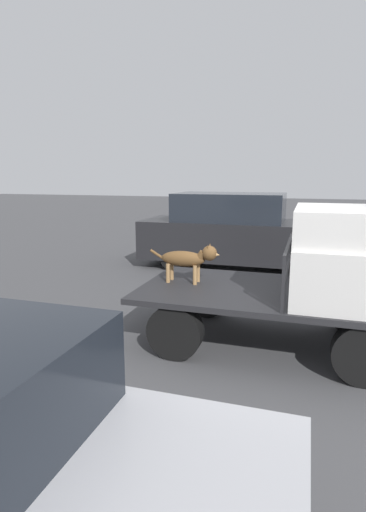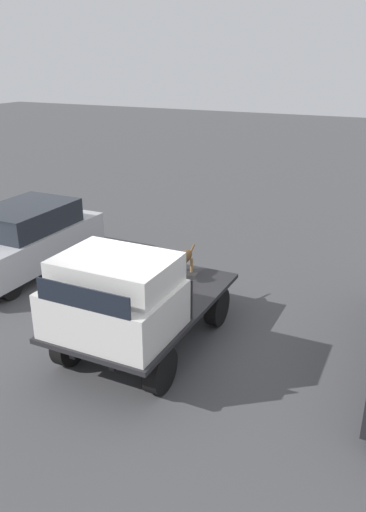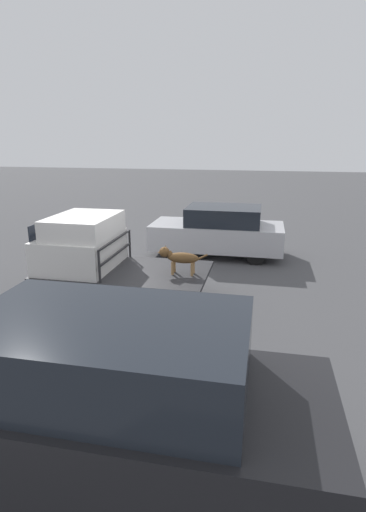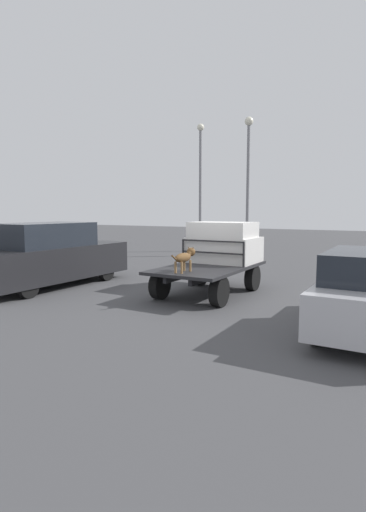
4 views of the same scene
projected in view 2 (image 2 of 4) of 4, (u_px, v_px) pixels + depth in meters
The scene contains 6 objects.
ground_plane at pixel (149, 342), 9.14m from camera, with size 80.00×80.00×0.00m, color #474749.
flatbed_truck at pixel (148, 313), 8.92m from camera, with size 3.76×2.05×0.81m.
truck_cab at pixel (114, 297), 7.78m from camera, with size 1.55×1.93×1.20m.
truck_headboard at pixel (141, 283), 8.49m from camera, with size 0.04×1.93×0.70m.
dog at pixel (181, 259), 9.72m from camera, with size 1.11×0.24×0.62m.
parked_sedan at pixel (24, 239), 11.93m from camera, with size 4.17×1.82×1.59m.
Camera 2 is at (6.85, 4.00, 4.85)m, focal length 35.00 mm.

